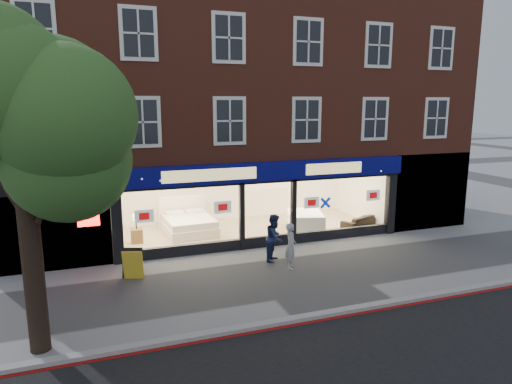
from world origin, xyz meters
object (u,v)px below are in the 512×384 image
display_bed (189,224)px  mattress_stack (305,220)px  sofa (359,221)px  pedestrian_grey (291,246)px  pedestrian_blue (275,238)px  a_board (133,264)px

display_bed → mattress_stack: bearing=-14.8°
sofa → pedestrian_grey: pedestrian_grey is taller
mattress_stack → pedestrian_blue: pedestrian_blue is taller
a_board → pedestrian_blue: (4.80, 0.06, 0.34)m
display_bed → a_board: 4.90m
sofa → a_board: bearing=-6.3°
display_bed → pedestrian_blue: (2.20, -4.09, 0.35)m
sofa → pedestrian_grey: size_ratio=1.12×
sofa → pedestrian_blue: (-4.97, -2.48, 0.48)m
sofa → a_board: 10.10m
mattress_stack → pedestrian_blue: size_ratio=1.29×
display_bed → sofa: bearing=-15.4°
sofa → pedestrian_blue: bearing=5.6°
display_bed → a_board: (-2.61, -4.15, 0.01)m
display_bed → pedestrian_blue: 4.66m
sofa → mattress_stack: bearing=-34.9°
pedestrian_grey → pedestrian_blue: pedestrian_blue is taller
display_bed → a_board: display_bed is taller
mattress_stack → pedestrian_grey: bearing=-121.6°
sofa → pedestrian_grey: (-4.75, -3.36, 0.42)m
sofa → pedestrian_grey: 5.83m
pedestrian_grey → pedestrian_blue: 0.90m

